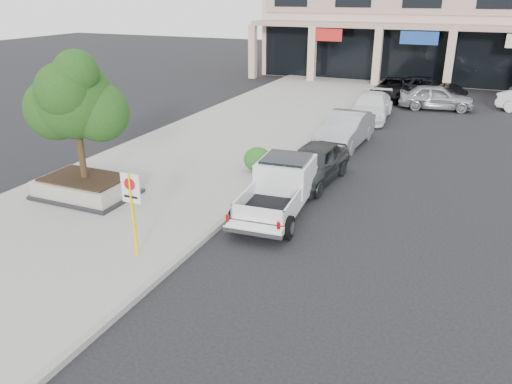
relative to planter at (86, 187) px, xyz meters
The scene contains 14 objects.
ground 6.78m from the planter, ahead, with size 120.00×120.00×0.00m, color black.
sidewalk 5.01m from the planter, 76.52° to the left, with size 8.00×52.00×0.15m, color gray.
curb 7.06m from the planter, 43.50° to the left, with size 0.20×52.00×0.15m, color gray.
planter is the anchor object (origin of this frame).
planter_tree 2.95m from the planter, 48.97° to the left, with size 2.90×2.55×4.00m.
no_parking_sign 5.04m from the planter, 34.07° to the right, with size 0.55×0.09×2.30m.
hedge 6.34m from the planter, 47.14° to the left, with size 1.10×0.99×0.94m, color #1C4E16.
pickup_truck 6.53m from the planter, 14.51° to the left, with size 1.87×5.04×1.59m, color white, non-canonical shape.
curb_car_a 8.05m from the planter, 36.04° to the left, with size 1.70×4.22×1.44m, color #282B2D.
curb_car_b 11.75m from the planter, 56.95° to the left, with size 1.61×4.62×1.52m, color #989CA0.
curb_car_c 16.80m from the planter, 67.42° to the left, with size 1.96×4.82×1.40m, color white.
curb_car_d 22.70m from the planter, 73.02° to the left, with size 2.26×4.90×1.36m, color black.
lot_car_a 21.73m from the planter, 64.01° to the left, with size 1.74×4.33×1.48m, color #96999D.
lot_car_d 24.32m from the planter, 69.13° to the left, with size 2.36×5.11×1.42m, color black.
Camera 1 is at (4.88, -10.92, 6.59)m, focal length 35.00 mm.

